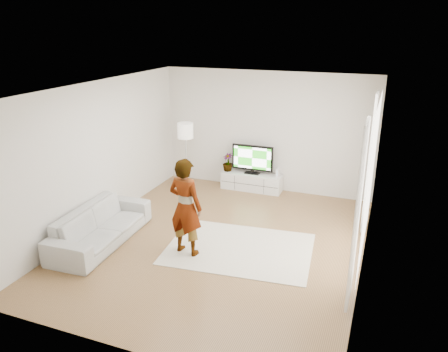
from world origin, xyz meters
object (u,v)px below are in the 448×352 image
at_px(media_console, 252,182).
at_px(sofa, 101,226).
at_px(player, 186,207).
at_px(television, 252,158).
at_px(floor_lamp, 186,134).
at_px(rug, 239,249).

distance_m(media_console, sofa, 3.93).
bearing_deg(player, television, -83.18).
bearing_deg(media_console, floor_lamp, -160.79).
height_order(player, sofa, player).
relative_size(rug, floor_lamp, 1.56).
distance_m(media_console, rug, 2.95).
bearing_deg(rug, sofa, -165.08).
xyz_separation_m(rug, sofa, (-2.44, -0.65, 0.32)).
distance_m(player, sofa, 1.73).
distance_m(media_console, television, 0.58).
bearing_deg(media_console, television, 90.00).
bearing_deg(media_console, player, -92.22).
bearing_deg(floor_lamp, television, 20.17).
relative_size(television, rug, 0.39).
relative_size(player, sofa, 0.76).
relative_size(media_console, sofa, 0.64).
relative_size(television, sofa, 0.44).
height_order(television, rug, television).
xyz_separation_m(media_console, television, (-0.00, 0.03, 0.58)).
relative_size(player, floor_lamp, 1.06).
bearing_deg(sofa, floor_lamp, -8.28).
bearing_deg(player, sofa, 16.10).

